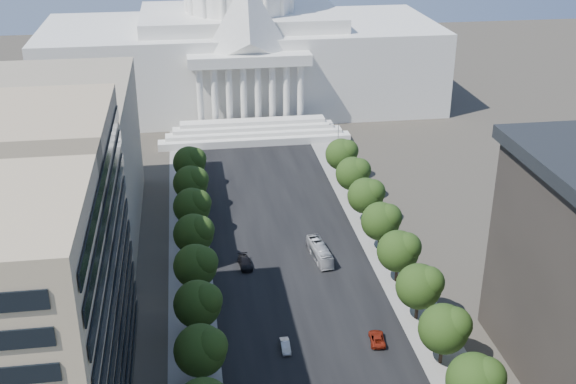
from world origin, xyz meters
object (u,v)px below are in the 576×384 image
car_silver (285,346)px  car_red (377,338)px  city_bus (320,252)px  car_dark_b (245,263)px

car_silver → car_red: 14.64m
car_red → city_bus: (-4.05, 27.60, 0.79)m
car_dark_b → city_bus: 14.51m
car_silver → car_red: (14.64, -0.20, 0.03)m
car_silver → car_dark_b: bearing=98.5°
car_silver → city_bus: city_bus is taller
car_red → car_dark_b: 32.44m
car_red → car_dark_b: size_ratio=0.90×
city_bus → car_red: bearing=-87.6°
car_silver → city_bus: bearing=69.1°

